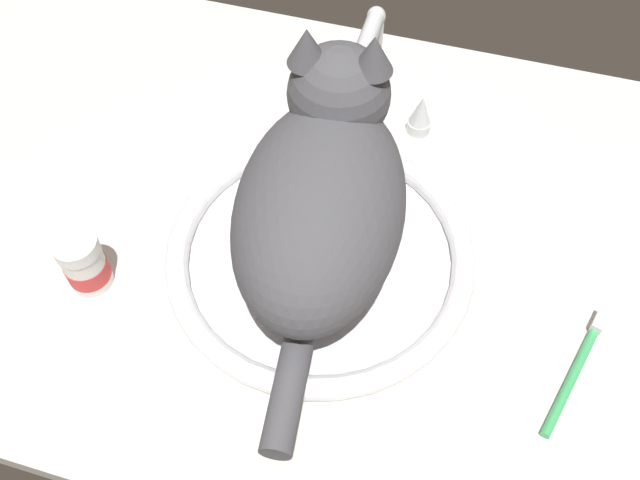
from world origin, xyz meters
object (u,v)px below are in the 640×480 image
Objects in this scene: faucet at (369,84)px; toothbrush at (577,368)px; cat at (324,186)px; sink_basin at (320,254)px; pill_bottle at (84,263)px.

toothbrush is (29.60, -28.22, -6.58)cm from faucet.
cat reaches higher than toothbrush.
pill_bottle reaches higher than sink_basin.
toothbrush is (29.60, -5.92, -0.55)cm from sink_basin.
faucet reaches higher than pill_bottle.
cat is 2.71× the size of toothbrush.
cat is at bearing -90.77° from faucet.
pill_bottle is at bearing -126.72° from faucet.
sink_basin is at bearing 22.44° from pill_bottle.
toothbrush is (29.87, -8.35, -10.02)cm from cat.
sink_basin is 1.99× the size of faucet.
sink_basin is at bearing -83.75° from cat.
faucet is at bearing 90.00° from sink_basin.
pill_bottle is (-24.03, -32.22, -3.55)cm from faucet.
faucet reaches higher than toothbrush.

